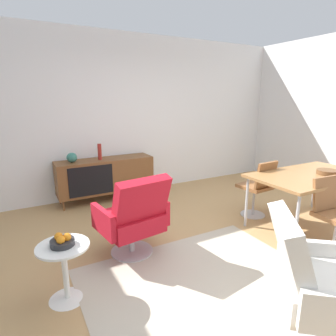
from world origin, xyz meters
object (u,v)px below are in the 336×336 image
at_px(dining_chair_back_left, 258,186).
at_px(dining_table, 310,177).
at_px(wooden_bowl_on_table, 327,172).
at_px(dining_chair_front_left, 333,213).
at_px(vase_cobalt, 72,158).
at_px(side_table_round, 65,266).
at_px(lounge_chair_red, 134,216).
at_px(sideboard, 105,175).
at_px(fruit_bowl, 62,241).
at_px(vase_sculptural_dark, 100,152).
at_px(armchair_black_shell, 314,279).

bearing_deg(dining_chair_back_left, dining_table, -58.31).
height_order(wooden_bowl_on_table, dining_chair_front_left, dining_chair_front_left).
xyz_separation_m(vase_cobalt, side_table_round, (-0.51, -2.28, -0.48)).
bearing_deg(dining_chair_back_left, lounge_chair_red, -176.55).
distance_m(lounge_chair_red, side_table_round, 0.90).
distance_m(sideboard, dining_chair_front_left, 3.37).
distance_m(wooden_bowl_on_table, side_table_round, 3.35).
bearing_deg(dining_table, fruit_bowl, 179.26).
distance_m(sideboard, vase_cobalt, 0.64).
distance_m(vase_cobalt, vase_sculptural_dark, 0.45).
bearing_deg(lounge_chair_red, dining_chair_front_left, -26.68).
height_order(vase_cobalt, wooden_bowl_on_table, vase_cobalt).
relative_size(vase_sculptural_dark, armchair_black_shell, 0.28).
bearing_deg(armchair_black_shell, fruit_bowl, 140.11).
xyz_separation_m(vase_cobalt, lounge_chair_red, (0.28, -1.88, -0.33)).
bearing_deg(fruit_bowl, sideboard, 65.50).
height_order(side_table_round, fruit_bowl, fruit_bowl).
height_order(sideboard, fruit_bowl, sideboard).
distance_m(dining_chair_front_left, fruit_bowl, 2.85).
xyz_separation_m(wooden_bowl_on_table, fruit_bowl, (-3.31, 0.15, -0.21)).
xyz_separation_m(vase_cobalt, vase_sculptural_dark, (0.45, 0.00, 0.05)).
relative_size(sideboard, dining_chair_front_left, 1.87).
relative_size(wooden_bowl_on_table, lounge_chair_red, 0.27).
bearing_deg(vase_sculptural_dark, side_table_round, -112.90).
bearing_deg(fruit_bowl, lounge_chair_red, 26.55).
bearing_deg(dining_chair_front_left, sideboard, 121.22).
bearing_deg(wooden_bowl_on_table, vase_cobalt, 138.98).
height_order(dining_chair_front_left, side_table_round, dining_chair_front_left).
bearing_deg(armchair_black_shell, wooden_bowl_on_table, 31.40).
distance_m(dining_table, armchair_black_shell, 2.05).
xyz_separation_m(wooden_bowl_on_table, lounge_chair_red, (-2.51, 0.55, -0.30)).
bearing_deg(lounge_chair_red, fruit_bowl, -153.45).
height_order(vase_cobalt, side_table_round, vase_cobalt).
bearing_deg(vase_cobalt, lounge_chair_red, -81.41).
relative_size(dining_chair_front_left, fruit_bowl, 4.28).
bearing_deg(dining_chair_back_left, dining_chair_front_left, -90.04).
distance_m(dining_chair_back_left, side_table_round, 2.84).
xyz_separation_m(sideboard, dining_table, (2.09, -2.32, 0.26)).
height_order(dining_table, fruit_bowl, dining_table).
relative_size(sideboard, side_table_round, 3.08).
relative_size(vase_cobalt, vase_sculptural_dark, 0.61).
xyz_separation_m(side_table_round, fruit_bowl, (0.00, -0.00, 0.24)).
relative_size(vase_cobalt, lounge_chair_red, 0.17).
relative_size(side_table_round, fruit_bowl, 2.60).
bearing_deg(dining_chair_front_left, lounge_chair_red, 153.32).
relative_size(dining_chair_front_left, armchair_black_shell, 0.90).
height_order(wooden_bowl_on_table, side_table_round, wooden_bowl_on_table).
xyz_separation_m(vase_sculptural_dark, fruit_bowl, (-0.96, -2.28, -0.29)).
bearing_deg(side_table_round, dining_table, -0.77).
bearing_deg(dining_table, dining_chair_back_left, 121.69).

